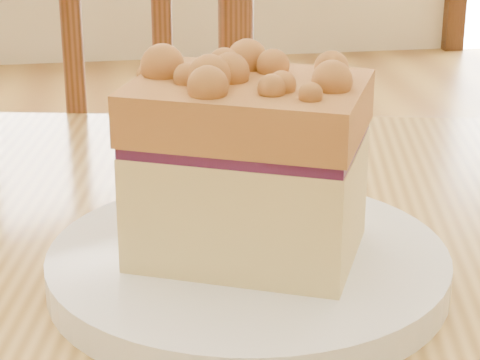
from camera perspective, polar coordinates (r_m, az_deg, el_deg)
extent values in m
cube|color=brown|center=(1.20, -11.80, -7.07)|extent=(0.53, 0.53, 0.04)
cylinder|color=brown|center=(1.00, -0.25, 2.04)|extent=(0.04, 0.04, 0.46)
cylinder|color=brown|center=(0.97, -4.53, 0.78)|extent=(0.02, 0.02, 0.40)
cylinder|color=brown|center=(0.94, -9.64, -0.08)|extent=(0.02, 0.02, 0.40)
cylinder|color=white|center=(0.56, 0.49, -5.25)|extent=(0.24, 0.24, 0.02)
cylinder|color=white|center=(0.57, 0.49, -5.78)|extent=(0.16, 0.16, 0.01)
cube|color=#F6E38B|center=(0.55, 0.50, -1.11)|extent=(0.15, 0.14, 0.07)
cube|color=#431336|center=(0.53, 0.51, 2.62)|extent=(0.15, 0.14, 0.01)
cube|color=olive|center=(0.53, 0.52, 4.46)|extent=(0.16, 0.14, 0.03)
sphere|color=olive|center=(0.49, 3.11, 5.43)|extent=(0.02, 0.02, 0.02)
sphere|color=olive|center=(0.53, -1.23, 6.70)|extent=(0.02, 0.02, 0.02)
sphere|color=olive|center=(0.52, 3.57, 6.50)|extent=(0.02, 0.02, 0.02)
sphere|color=olive|center=(0.51, 5.28, 5.95)|extent=(0.02, 0.02, 0.02)
sphere|color=olive|center=(0.52, -3.59, 6.28)|extent=(0.02, 0.02, 0.02)
sphere|color=olive|center=(0.54, 1.97, 6.88)|extent=(0.02, 0.02, 0.02)
sphere|color=olive|center=(0.56, -0.91, 7.30)|extent=(0.02, 0.02, 0.02)
sphere|color=olive|center=(0.50, -3.43, 5.62)|extent=(0.01, 0.01, 0.01)
sphere|color=olive|center=(0.54, 2.48, 6.64)|extent=(0.01, 0.01, 0.01)
sphere|color=olive|center=(0.48, 3.21, 5.10)|extent=(0.02, 0.02, 0.02)
sphere|color=olive|center=(0.52, -0.73, 6.20)|extent=(0.01, 0.01, 0.01)
sphere|color=olive|center=(0.49, 5.41, 5.25)|extent=(0.02, 0.02, 0.02)
sphere|color=olive|center=(0.55, 3.90, 6.95)|extent=(0.02, 0.02, 0.02)
sphere|color=olive|center=(0.53, 1.47, 6.81)|extent=(0.02, 0.02, 0.02)
sphere|color=olive|center=(0.58, -5.10, 2.85)|extent=(0.01, 0.01, 0.01)
sphere|color=olive|center=(0.56, -5.56, 5.05)|extent=(0.01, 0.01, 0.01)
sphere|color=olive|center=(0.54, -7.14, 1.80)|extent=(0.02, 0.02, 0.02)
sphere|color=olive|center=(0.55, -6.02, 4.51)|extent=(0.02, 0.02, 0.02)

